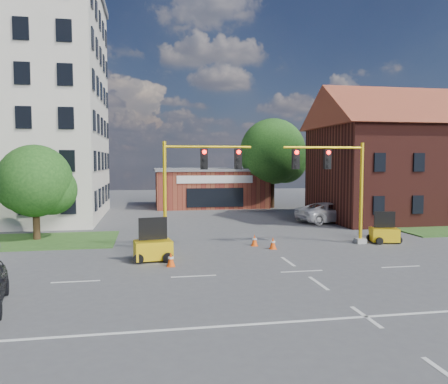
{
  "coord_description": "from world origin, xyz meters",
  "views": [
    {
      "loc": [
        -6.98,
        -18.88,
        5.06
      ],
      "look_at": [
        -1.88,
        10.0,
        3.01
      ],
      "focal_mm": 35.0,
      "sensor_mm": 36.0,
      "label": 1
    }
  ],
  "objects_px": {
    "signal_mast_east": "(336,180)",
    "trailer_west": "(153,248)",
    "pickup_white": "(331,212)",
    "signal_mast_west": "(194,181)",
    "trailer_east": "(384,233)"
  },
  "relations": [
    {
      "from": "signal_mast_east",
      "to": "trailer_east",
      "type": "xyz_separation_m",
      "value": [
        3.2,
        -0.08,
        -3.34
      ]
    },
    {
      "from": "signal_mast_east",
      "to": "trailer_west",
      "type": "relative_size",
      "value": 2.93
    },
    {
      "from": "signal_mast_west",
      "to": "signal_mast_east",
      "type": "bearing_deg",
      "value": 0.0
    },
    {
      "from": "signal_mast_east",
      "to": "trailer_west",
      "type": "height_order",
      "value": "signal_mast_east"
    },
    {
      "from": "signal_mast_west",
      "to": "signal_mast_east",
      "type": "distance_m",
      "value": 8.71
    },
    {
      "from": "signal_mast_west",
      "to": "trailer_west",
      "type": "relative_size",
      "value": 2.93
    },
    {
      "from": "signal_mast_east",
      "to": "trailer_east",
      "type": "height_order",
      "value": "signal_mast_east"
    },
    {
      "from": "trailer_west",
      "to": "pickup_white",
      "type": "xyz_separation_m",
      "value": [
        14.84,
        11.81,
        0.16
      ]
    },
    {
      "from": "trailer_west",
      "to": "pickup_white",
      "type": "distance_m",
      "value": 18.97
    },
    {
      "from": "signal_mast_west",
      "to": "signal_mast_east",
      "type": "relative_size",
      "value": 1.0
    },
    {
      "from": "signal_mast_east",
      "to": "trailer_west",
      "type": "bearing_deg",
      "value": -166.84
    },
    {
      "from": "signal_mast_west",
      "to": "pickup_white",
      "type": "relative_size",
      "value": 1.04
    },
    {
      "from": "signal_mast_east",
      "to": "trailer_west",
      "type": "xyz_separation_m",
      "value": [
        -11.08,
        -2.59,
        -3.26
      ]
    },
    {
      "from": "signal_mast_east",
      "to": "trailer_west",
      "type": "distance_m",
      "value": 11.83
    },
    {
      "from": "trailer_east",
      "to": "pickup_white",
      "type": "relative_size",
      "value": 0.31
    }
  ]
}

